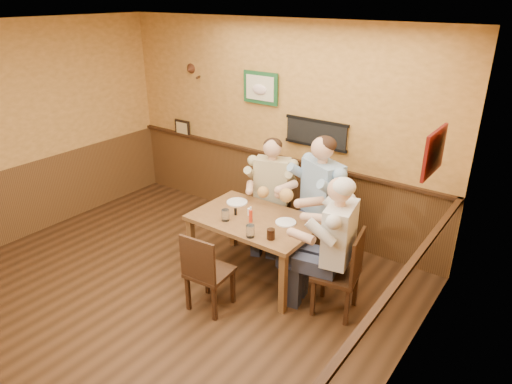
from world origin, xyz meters
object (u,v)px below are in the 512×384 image
diner_blue_polo (321,210)px  salt_shaker (249,212)px  diner_white_elder (338,255)px  cola_tumbler (271,234)px  chair_back_left (272,211)px  chair_near_side (210,270)px  chair_back_right (320,226)px  diner_tan_shirt (272,197)px  dining_table (255,225)px  water_glass_left (225,215)px  hot_sauce_bottle (251,215)px  chair_right_end (336,272)px  pepper_shaker (236,212)px  water_glass_mid (250,231)px

diner_blue_polo → salt_shaker: 0.87m
diner_white_elder → cola_tumbler: bearing=-80.6°
diner_blue_polo → salt_shaker: (-0.57, -0.65, 0.06)m
diner_blue_polo → chair_back_left: bearing=-162.7°
chair_near_side → diner_blue_polo: 1.53m
chair_back_right → diner_tan_shirt: (-0.76, 0.10, 0.14)m
dining_table → salt_shaker: salt_shaker is taller
water_glass_left → cola_tumbler: size_ratio=1.18×
chair_back_right → hot_sauce_bottle: size_ratio=6.15×
dining_table → salt_shaker: size_ratio=16.32×
chair_right_end → cola_tumbler: chair_right_end is taller
dining_table → hot_sauce_bottle: size_ratio=8.42×
chair_near_side → cola_tumbler: (0.44, 0.47, 0.36)m
salt_shaker → chair_near_side: bearing=-85.0°
diner_tan_shirt → hot_sauce_bottle: size_ratio=7.79×
cola_tumbler → pepper_shaker: (-0.64, 0.22, -0.02)m
chair_back_left → chair_near_side: bearing=-100.0°
water_glass_mid → cola_tumbler: size_ratio=1.20×
chair_back_left → diner_tan_shirt: size_ratio=0.70×
chair_back_right → salt_shaker: bearing=-106.7°
salt_shaker → hot_sauce_bottle: bearing=-46.8°
chair_back_right → diner_white_elder: 0.93m
chair_back_right → pepper_shaker: chair_back_right is taller
salt_shaker → chair_back_right: bearing=48.6°
diner_white_elder → diner_tan_shirt: bearing=-131.9°
chair_near_side → hot_sauce_bottle: hot_sauce_bottle is taller
diner_tan_shirt → diner_white_elder: size_ratio=0.96×
dining_table → water_glass_mid: size_ratio=10.42×
chair_right_end → salt_shaker: (-1.16, 0.06, 0.32)m
water_glass_mid → water_glass_left: bearing=163.0°
chair_back_left → diner_tan_shirt: bearing=0.0°
water_glass_left → hot_sauce_bottle: hot_sauce_bottle is taller
diner_blue_polo → cola_tumbler: 0.96m
chair_near_side → diner_tan_shirt: bearing=-85.8°
chair_near_side → salt_shaker: chair_near_side is taller
diner_tan_shirt → pepper_shaker: 0.85m
water_glass_mid → cola_tumbler: (0.19, 0.09, -0.01)m
water_glass_left → pepper_shaker: (0.00, 0.18, -0.03)m
chair_right_end → water_glass_mid: chair_right_end is taller
dining_table → chair_right_end: chair_right_end is taller
chair_back_left → cola_tumbler: chair_back_left is taller
chair_right_end → cola_tumbler: (-0.65, -0.24, 0.33)m
chair_right_end → salt_shaker: size_ratio=10.99×
diner_tan_shirt → diner_blue_polo: 0.78m
chair_back_left → water_glass_left: (0.06, -1.01, 0.36)m
chair_right_end → water_glass_mid: size_ratio=7.01×
diner_white_elder → hot_sauce_bottle: size_ratio=8.10×
chair_near_side → water_glass_mid: (0.24, 0.38, 0.37)m
water_glass_left → pepper_shaker: 0.18m
chair_right_end → hot_sauce_bottle: 1.10m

